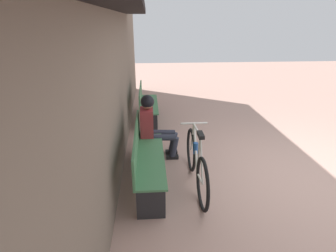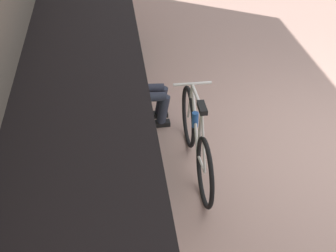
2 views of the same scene
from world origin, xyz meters
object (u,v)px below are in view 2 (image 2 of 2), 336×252
(person_seated, at_px, (131,76))
(park_bench_near, at_px, (125,131))
(bicycle, at_px, (196,140))
(park_bench_far, at_px, (116,31))

(person_seated, bearing_deg, park_bench_near, 169.80)
(bicycle, height_order, park_bench_far, bicycle)
(person_seated, relative_size, park_bench_far, 0.73)
(bicycle, xyz_separation_m, park_bench_far, (2.83, 0.72, -0.00))
(person_seated, xyz_separation_m, park_bench_far, (1.89, 0.12, -0.27))
(park_bench_near, distance_m, park_bench_far, 2.59)
(bicycle, relative_size, park_bench_far, 1.05)
(park_bench_near, relative_size, bicycle, 1.10)
(park_bench_far, bearing_deg, person_seated, -176.25)
(bicycle, bearing_deg, person_seated, 32.38)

